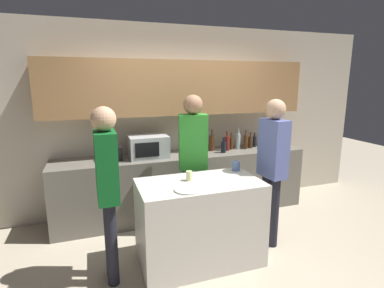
% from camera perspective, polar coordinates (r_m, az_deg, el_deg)
% --- Properties ---
extents(ground_plane, '(14.00, 14.00, 0.00)m').
position_cam_1_polar(ground_plane, '(3.44, 6.17, -22.13)').
color(ground_plane, '#BCAD93').
extents(back_wall, '(6.40, 0.40, 2.70)m').
position_cam_1_polar(back_wall, '(4.42, -2.59, 6.96)').
color(back_wall, beige).
rests_on(back_wall, ground_plane).
extents(back_counter, '(3.60, 0.62, 0.90)m').
position_cam_1_polar(back_counter, '(4.40, -1.44, -7.60)').
color(back_counter, '#6B665B').
rests_on(back_counter, ground_plane).
extents(kitchen_island, '(1.28, 0.69, 0.90)m').
position_cam_1_polar(kitchen_island, '(3.29, 1.47, -14.65)').
color(kitchen_island, beige).
rests_on(kitchen_island, ground_plane).
extents(microwave, '(0.52, 0.39, 0.30)m').
position_cam_1_polar(microwave, '(4.10, -8.33, -0.49)').
color(microwave, '#B7BABC').
rests_on(microwave, back_counter).
extents(toaster, '(0.26, 0.16, 0.18)m').
position_cam_1_polar(toaster, '(4.06, -14.99, -1.77)').
color(toaster, black).
rests_on(toaster, back_counter).
extents(potted_plant, '(0.14, 0.14, 0.39)m').
position_cam_1_polar(potted_plant, '(4.89, 15.87, 1.78)').
color(potted_plant, silver).
rests_on(potted_plant, back_counter).
extents(bottle_0, '(0.08, 0.08, 0.32)m').
position_cam_1_polar(bottle_0, '(4.46, 3.76, 0.27)').
color(bottle_0, '#472814').
rests_on(bottle_0, back_counter).
extents(bottle_1, '(0.07, 0.07, 0.22)m').
position_cam_1_polar(bottle_1, '(4.36, 6.01, -0.55)').
color(bottle_1, black).
rests_on(bottle_1, back_counter).
extents(bottle_2, '(0.08, 0.08, 0.30)m').
position_cam_1_polar(bottle_2, '(4.50, 6.67, 0.20)').
color(bottle_2, maroon).
rests_on(bottle_2, back_counter).
extents(bottle_3, '(0.07, 0.07, 0.25)m').
position_cam_1_polar(bottle_3, '(4.59, 7.43, 0.19)').
color(bottle_3, '#472814').
rests_on(bottle_3, back_counter).
extents(bottle_4, '(0.06, 0.06, 0.32)m').
position_cam_1_polar(bottle_4, '(4.63, 8.81, 0.60)').
color(bottle_4, silver).
rests_on(bottle_4, back_counter).
extents(bottle_5, '(0.06, 0.06, 0.29)m').
position_cam_1_polar(bottle_5, '(4.65, 10.16, 0.46)').
color(bottle_5, '#472814').
rests_on(bottle_5, back_counter).
extents(bottle_6, '(0.07, 0.07, 0.25)m').
position_cam_1_polar(bottle_6, '(4.72, 11.06, 0.39)').
color(bottle_6, '#472814').
rests_on(bottle_6, back_counter).
extents(bottle_7, '(0.06, 0.06, 0.23)m').
position_cam_1_polar(bottle_7, '(4.82, 11.76, 0.48)').
color(bottle_7, black).
rests_on(bottle_7, back_counter).
extents(plate_on_island, '(0.26, 0.26, 0.01)m').
position_cam_1_polar(plate_on_island, '(2.89, -0.86, -8.66)').
color(plate_on_island, white).
rests_on(plate_on_island, kitchen_island).
extents(cup_0, '(0.09, 0.09, 0.11)m').
position_cam_1_polar(cup_0, '(3.52, 8.36, -4.12)').
color(cup_0, '#5775B1').
rests_on(cup_0, kitchen_island).
extents(cup_1, '(0.07, 0.07, 0.10)m').
position_cam_1_polar(cup_1, '(3.14, -0.54, -6.09)').
color(cup_1, beige).
rests_on(cup_1, kitchen_island).
extents(person_left, '(0.37, 0.26, 1.76)m').
position_cam_1_polar(person_left, '(3.66, 0.18, -1.66)').
color(person_left, black).
rests_on(person_left, ground_plane).
extents(person_center, '(0.23, 0.36, 1.73)m').
position_cam_1_polar(person_center, '(3.55, 15.09, -2.93)').
color(person_center, black).
rests_on(person_center, ground_plane).
extents(person_right, '(0.22, 0.34, 1.71)m').
position_cam_1_polar(person_right, '(2.89, -15.84, -6.75)').
color(person_right, black).
rests_on(person_right, ground_plane).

